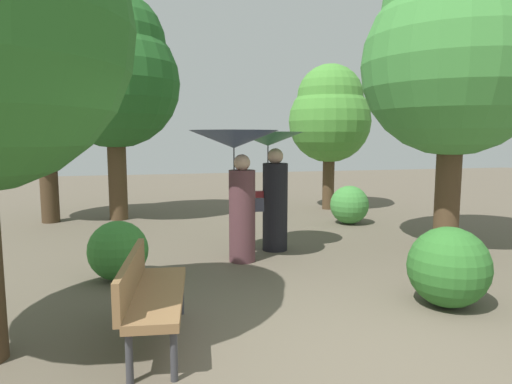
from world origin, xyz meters
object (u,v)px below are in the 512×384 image
(park_bench, at_px, (149,290))
(tree_mid_left, at_px, (113,71))
(tree_near_left, at_px, (43,81))
(tree_near_right, at_px, (330,114))
(person_left, at_px, (237,165))
(person_right, at_px, (271,170))
(tree_mid_right, at_px, (455,48))

(park_bench, relative_size, tree_mid_left, 0.30)
(park_bench, relative_size, tree_near_left, 0.34)
(tree_near_right, bearing_deg, person_left, -127.44)
(person_left, relative_size, tree_near_right, 0.53)
(person_left, distance_m, tree_mid_left, 4.92)
(person_left, relative_size, tree_mid_left, 0.39)
(tree_near_right, bearing_deg, tree_near_left, -177.85)
(tree_near_right, height_order, tree_mid_left, tree_mid_left)
(tree_near_left, height_order, tree_near_right, tree_near_left)
(park_bench, xyz_separation_m, tree_mid_left, (-0.64, 6.62, 2.86))
(person_right, xyz_separation_m, tree_near_left, (-4.12, 3.56, 1.74))
(park_bench, height_order, tree_mid_left, tree_mid_left)
(person_left, height_order, tree_near_left, tree_near_left)
(tree_near_left, relative_size, tree_mid_right, 0.89)
(person_left, bearing_deg, tree_mid_right, -87.07)
(tree_near_left, distance_m, tree_mid_left, 1.49)
(person_left, bearing_deg, park_bench, 156.05)
(park_bench, xyz_separation_m, tree_near_left, (-2.10, 6.63, 2.59))
(park_bench, xyz_separation_m, tree_mid_right, (4.96, 2.46, 2.83))
(person_left, xyz_separation_m, park_bench, (-1.33, -2.52, -0.98))
(tree_near_left, bearing_deg, tree_near_right, 2.15)
(person_right, height_order, tree_near_right, tree_near_right)
(park_bench, bearing_deg, person_right, -26.71)
(person_left, distance_m, tree_mid_right, 4.08)
(park_bench, height_order, tree_mid_right, tree_mid_right)
(park_bench, bearing_deg, tree_mid_left, 12.21)
(person_left, height_order, person_right, person_left)
(tree_mid_left, bearing_deg, park_bench, -84.48)
(tree_near_right, xyz_separation_m, tree_mid_right, (0.29, -4.42, 0.86))
(tree_mid_left, bearing_deg, tree_near_left, 179.82)
(person_right, distance_m, park_bench, 3.77)
(tree_near_left, distance_m, tree_mid_right, 8.20)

